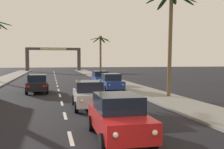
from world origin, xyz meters
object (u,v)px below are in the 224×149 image
(sedan_oncoming_far, at_px, (38,83))
(palm_right_second, at_px, (170,15))
(sedan_lead_at_stop_bar, at_px, (118,116))
(sedan_parked_mid_kerb, at_px, (100,78))
(palm_right_farthest, at_px, (100,48))
(town_gateway_arch, at_px, (54,56))
(sedan_parked_nearest_kerb, at_px, (111,82))
(sedan_third_in_queue, at_px, (89,94))

(sedan_oncoming_far, relative_size, palm_right_second, 0.51)
(sedan_lead_at_stop_bar, bearing_deg, sedan_parked_mid_kerb, 81.60)
(palm_right_farthest, relative_size, town_gateway_arch, 0.51)
(sedan_parked_nearest_kerb, relative_size, palm_right_farthest, 0.60)
(sedan_oncoming_far, relative_size, palm_right_farthest, 0.59)
(palm_right_second, distance_m, town_gateway_arch, 56.83)
(sedan_third_in_queue, distance_m, town_gateway_arch, 59.53)
(sedan_parked_nearest_kerb, height_order, sedan_parked_mid_kerb, same)
(palm_right_second, bearing_deg, sedan_third_in_queue, -154.76)
(sedan_third_in_queue, xyz_separation_m, palm_right_second, (6.96, 3.28, 5.73))
(palm_right_farthest, bearing_deg, town_gateway_arch, 107.20)
(sedan_third_in_queue, distance_m, sedan_parked_mid_kerb, 16.18)
(sedan_parked_mid_kerb, xyz_separation_m, palm_right_second, (3.41, -12.51, 5.73))
(sedan_third_in_queue, height_order, palm_right_second, palm_right_second)
(sedan_third_in_queue, bearing_deg, palm_right_farthest, 78.53)
(sedan_lead_at_stop_bar, height_order, palm_right_farthest, palm_right_farthest)
(sedan_oncoming_far, height_order, sedan_parked_nearest_kerb, same)
(sedan_lead_at_stop_bar, xyz_separation_m, sedan_parked_nearest_kerb, (3.28, 16.04, 0.00))
(sedan_parked_nearest_kerb, bearing_deg, palm_right_second, -59.13)
(sedan_lead_at_stop_bar, height_order, palm_right_second, palm_right_second)
(palm_right_second, bearing_deg, town_gateway_arch, 98.65)
(town_gateway_arch, bearing_deg, sedan_oncoming_far, -92.20)
(palm_right_second, relative_size, palm_right_farthest, 1.16)
(sedan_oncoming_far, height_order, palm_right_second, palm_right_second)
(sedan_parked_nearest_kerb, distance_m, palm_right_second, 8.89)
(sedan_lead_at_stop_bar, relative_size, palm_right_farthest, 0.59)
(palm_right_second, height_order, town_gateway_arch, palm_right_second)
(town_gateway_arch, bearing_deg, sedan_parked_mid_kerb, -83.29)
(sedan_oncoming_far, distance_m, town_gateway_arch, 50.54)
(sedan_third_in_queue, bearing_deg, sedan_oncoming_far, 111.31)
(sedan_lead_at_stop_bar, bearing_deg, palm_right_second, 56.48)
(sedan_parked_nearest_kerb, bearing_deg, town_gateway_arch, 95.74)
(palm_right_farthest, bearing_deg, sedan_parked_mid_kerb, -100.36)
(sedan_lead_at_stop_bar, distance_m, palm_right_second, 13.52)
(sedan_third_in_queue, distance_m, palm_right_farthest, 33.75)
(palm_right_farthest, xyz_separation_m, town_gateway_arch, (-8.24, 26.62, -1.06))
(sedan_parked_nearest_kerb, bearing_deg, sedan_oncoming_far, -179.31)
(sedan_parked_nearest_kerb, height_order, town_gateway_arch, town_gateway_arch)
(town_gateway_arch, bearing_deg, sedan_lead_at_stop_bar, -88.46)
(sedan_oncoming_far, bearing_deg, sedan_parked_mid_kerb, 43.72)
(sedan_lead_at_stop_bar, bearing_deg, town_gateway_arch, 91.54)
(sedan_lead_at_stop_bar, height_order, sedan_oncoming_far, same)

